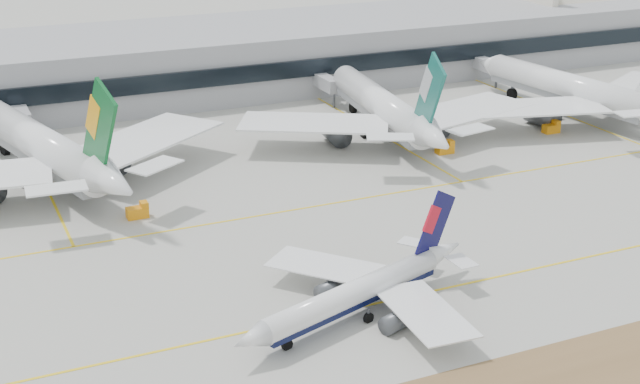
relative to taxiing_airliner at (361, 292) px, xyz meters
name	(u,v)px	position (x,y,z in m)	size (l,w,h in m)	color
ground	(392,281)	(8.29, 6.76, -3.27)	(3000.00, 3000.00, 0.00)	#9C9B92
taxiing_airliner	(361,292)	(0.00, 0.00, 0.00)	(39.12, 33.21, 13.55)	white
widebody_eva	(44,149)	(-29.61, 66.98, 3.27)	(66.85, 66.71, 24.60)	white
widebody_cathay	(384,109)	(38.84, 66.57, 2.90)	(64.56, 63.64, 23.19)	white
widebody_china_air	(575,91)	(84.78, 62.32, 2.85)	(64.10, 63.17, 23.02)	white
terminal	(170,62)	(8.29, 121.60, 4.24)	(280.00, 43.10, 15.00)	gray
hangar	(605,30)	(162.86, 141.76, -3.13)	(91.00, 60.00, 60.00)	beige
gse_extra	(552,128)	(73.07, 54.71, -2.22)	(3.55, 2.00, 2.60)	orange
gse_b	(138,212)	(-18.50, 44.20, -2.22)	(3.55, 2.00, 2.60)	orange
gse_c	(445,148)	(45.02, 52.14, -2.22)	(3.55, 2.00, 2.60)	orange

